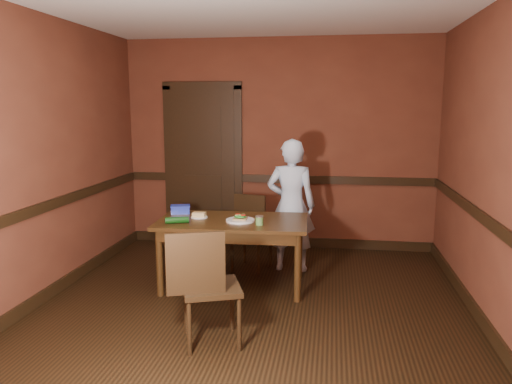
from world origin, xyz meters
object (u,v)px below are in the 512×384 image
(chair_near, at_px, (211,285))
(sandwich_plate, at_px, (240,219))
(dining_table, at_px, (233,253))
(food_tub, at_px, (180,209))
(chair_far, at_px, (251,234))
(person, at_px, (291,205))
(cheese_saucer, at_px, (199,215))
(sauce_jar, at_px, (259,220))

(chair_near, relative_size, sandwich_plate, 3.27)
(dining_table, xyz_separation_m, chair_near, (0.08, -1.24, 0.12))
(food_tub, bearing_deg, chair_far, 9.99)
(chair_far, xyz_separation_m, person, (0.44, 0.05, 0.33))
(chair_far, bearing_deg, dining_table, -84.27)
(chair_far, distance_m, person, 0.55)
(chair_near, relative_size, person, 0.63)
(chair_near, relative_size, cheese_saucer, 5.36)
(dining_table, xyz_separation_m, chair_far, (0.10, 0.57, 0.06))
(chair_near, xyz_separation_m, cheese_saucer, (-0.44, 1.29, 0.26))
(chair_far, xyz_separation_m, food_tub, (-0.72, -0.35, 0.33))
(cheese_saucer, height_order, food_tub, food_tub)
(chair_far, relative_size, chair_near, 0.89)
(chair_near, height_order, sandwich_plate, chair_near)
(dining_table, distance_m, person, 0.91)
(person, xyz_separation_m, sandwich_plate, (-0.45, -0.68, -0.02))
(cheese_saucer, relative_size, food_tub, 0.74)
(dining_table, height_order, chair_far, chair_far)
(cheese_saucer, distance_m, food_tub, 0.31)
(sauce_jar, relative_size, food_tub, 0.38)
(chair_far, height_order, chair_near, chair_near)
(chair_far, distance_m, chair_near, 1.81)
(person, relative_size, cheese_saucer, 8.54)
(sandwich_plate, bearing_deg, chair_far, 88.99)
(cheese_saucer, bearing_deg, dining_table, -7.35)
(chair_far, xyz_separation_m, sandwich_plate, (-0.01, -0.62, 0.31))
(person, distance_m, sauce_jar, 0.84)
(cheese_saucer, xyz_separation_m, food_tub, (-0.25, 0.17, 0.02))
(sandwich_plate, height_order, sauce_jar, sauce_jar)
(sauce_jar, distance_m, cheese_saucer, 0.70)
(chair_near, height_order, cheese_saucer, chair_near)
(food_tub, bearing_deg, sauce_jar, -39.61)
(sandwich_plate, bearing_deg, chair_near, -90.42)
(person, xyz_separation_m, food_tub, (-1.16, -0.40, 0.00))
(dining_table, relative_size, sauce_jar, 16.52)
(sandwich_plate, bearing_deg, dining_table, 149.03)
(chair_far, bearing_deg, chair_near, -75.09)
(chair_far, relative_size, sandwich_plate, 2.91)
(chair_far, bearing_deg, food_tub, -138.23)
(food_tub, bearing_deg, person, 3.05)
(chair_near, height_order, sauce_jar, chair_near)
(chair_far, relative_size, food_tub, 3.52)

